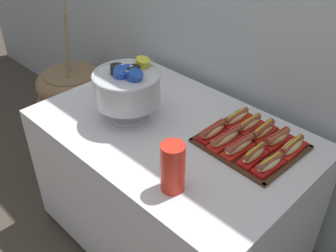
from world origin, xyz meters
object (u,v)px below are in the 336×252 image
serving_tray (250,144)px  hot_dog_8 (277,138)px  hot_dog_5 (236,118)px  donut (123,85)px  hot_dog_2 (239,146)px  hot_dog_4 (269,164)px  buffet_table (171,185)px  hot_dog_0 (212,131)px  punch_bowl (127,86)px  hot_dog_3 (254,155)px  hot_dog_1 (225,138)px  hot_dog_9 (292,147)px  floor_vase (76,111)px  hot_dog_7 (262,131)px  hot_dog_6 (249,124)px  cup_stack (173,167)px

serving_tray → hot_dog_8: hot_dog_8 is taller
hot_dog_5 → donut: (-0.64, -0.15, -0.01)m
hot_dog_2 → hot_dog_4: size_ratio=1.14×
buffet_table → hot_dog_0: bearing=22.6°
punch_bowl → donut: bearing=146.6°
hot_dog_3 → serving_tray: bearing=130.2°
hot_dog_4 → serving_tray: bearing=149.1°
hot_dog_1 → buffet_table: bearing=-164.2°
hot_dog_3 → hot_dog_8: hot_dog_3 is taller
hot_dog_2 → hot_dog_9: hot_dog_2 is taller
hot_dog_4 → hot_dog_9: 0.17m
floor_vase → hot_dog_0: bearing=-2.9°
buffet_table → hot_dog_0: 0.44m
hot_dog_4 → hot_dog_7: bearing=130.2°
hot_dog_3 → hot_dog_6: 0.22m
hot_dog_4 → hot_dog_7: size_ratio=0.90×
floor_vase → hot_dog_0: (1.28, -0.07, 0.51)m
buffet_table → floor_vase: floor_vase is taller
serving_tray → hot_dog_2: (-0.00, -0.08, 0.03)m
floor_vase → hot_dog_7: floor_vase is taller
hot_dog_9 → punch_bowl: size_ratio=0.53×
hot_dog_6 → cup_stack: size_ratio=0.83×
hot_dog_0 → hot_dog_5: 0.17m
hot_dog_7 → cup_stack: cup_stack is taller
serving_tray → cup_stack: 0.45m
hot_dog_4 → cup_stack: 0.40m
buffet_table → hot_dog_1: bearing=15.8°
hot_dog_1 → hot_dog_8: bearing=45.6°
floor_vase → hot_dog_8: (1.51, 0.09, 0.50)m
hot_dog_4 → donut: hot_dog_4 is taller
hot_dog_5 → hot_dog_9: size_ratio=1.09×
hot_dog_4 → hot_dog_7: hot_dog_7 is taller
hot_dog_6 → floor_vase: bearing=-176.0°
serving_tray → buffet_table: bearing=-155.5°
floor_vase → hot_dog_6: floor_vase is taller
hot_dog_9 → donut: hot_dog_9 is taller
hot_dog_3 → cup_stack: size_ratio=0.76×
serving_tray → hot_dog_2: bearing=-92.1°
hot_dog_6 → hot_dog_9: bearing=-2.1°
serving_tray → hot_dog_3: 0.12m
serving_tray → hot_dog_6: 0.12m
donut → floor_vase: bearing=175.1°
hot_dog_0 → hot_dog_9: 0.34m
serving_tray → hot_dog_1: size_ratio=2.28×
hot_dog_8 → punch_bowl: punch_bowl is taller
floor_vase → cup_stack: 1.55m
hot_dog_8 → donut: (-0.87, -0.15, -0.02)m
floor_vase → donut: size_ratio=7.26×
hot_dog_1 → hot_dog_9: (0.23, 0.16, -0.01)m
buffet_table → hot_dog_6: size_ratio=7.65×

